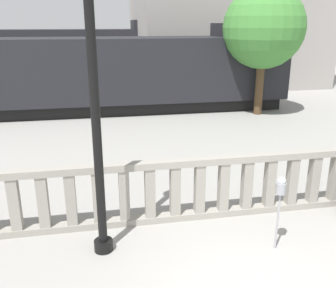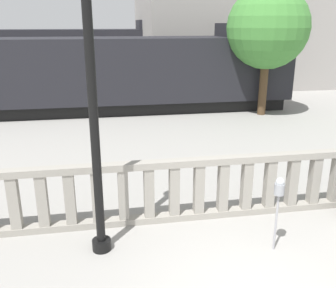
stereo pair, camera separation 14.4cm
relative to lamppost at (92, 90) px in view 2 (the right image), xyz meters
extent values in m
cube|color=gray|center=(2.29, 0.84, -2.87)|extent=(15.07, 0.24, 0.14)
cube|color=gray|center=(2.29, 0.84, -1.67)|extent=(15.07, 0.24, 0.14)
cube|color=gray|center=(-1.62, 0.84, -2.27)|extent=(0.20, 0.20, 1.06)
cube|color=gray|center=(-1.10, 0.84, -2.27)|extent=(0.20, 0.20, 1.06)
cube|color=gray|center=(-0.58, 0.84, -2.27)|extent=(0.20, 0.20, 1.06)
cube|color=gray|center=(-0.06, 0.84, -2.27)|extent=(0.20, 0.20, 1.06)
cube|color=gray|center=(0.46, 0.84, -2.27)|extent=(0.20, 0.20, 1.06)
cube|color=gray|center=(0.99, 0.84, -2.27)|extent=(0.20, 0.20, 1.06)
cube|color=gray|center=(1.51, 0.84, -2.27)|extent=(0.20, 0.20, 1.06)
cube|color=gray|center=(2.03, 0.84, -2.27)|extent=(0.20, 0.20, 1.06)
cube|color=gray|center=(2.55, 0.84, -2.27)|extent=(0.20, 0.20, 1.06)
cube|color=gray|center=(3.07, 0.84, -2.27)|extent=(0.20, 0.20, 1.06)
cube|color=gray|center=(3.59, 0.84, -2.27)|extent=(0.20, 0.20, 1.06)
cube|color=gray|center=(4.12, 0.84, -2.27)|extent=(0.20, 0.20, 1.06)
cube|color=gray|center=(4.64, 0.84, -2.27)|extent=(0.20, 0.20, 1.06)
cube|color=gray|center=(5.16, 0.84, -2.27)|extent=(0.20, 0.20, 1.06)
cylinder|color=black|center=(0.00, 0.00, -2.84)|extent=(0.34, 0.34, 0.20)
cylinder|color=black|center=(0.00, 0.00, -0.39)|extent=(0.16, 0.16, 4.70)
cylinder|color=#99999E|center=(3.11, -0.53, -2.38)|extent=(0.04, 0.04, 1.11)
cylinder|color=gray|center=(3.11, -0.53, -1.73)|extent=(0.18, 0.18, 0.20)
sphere|color=#B2B7BC|center=(3.11, -0.53, -1.59)|extent=(0.15, 0.15, 0.15)
cube|color=black|center=(-2.59, 11.28, -2.66)|extent=(22.26, 2.35, 0.55)
cube|color=black|center=(-2.59, 11.28, -1.00)|extent=(22.72, 2.94, 2.77)
cube|color=black|center=(7.27, 11.28, 0.68)|extent=(3.00, 2.65, 0.60)
cube|color=black|center=(-4.02, 20.64, -2.66)|extent=(18.87, 2.26, 0.55)
cube|color=black|center=(-4.02, 20.64, -0.91)|extent=(19.25, 2.83, 2.95)
cube|color=black|center=(4.16, 20.64, 0.86)|extent=(2.89, 2.54, 0.60)
cylinder|color=#4C3823|center=(7.16, 9.46, -1.71)|extent=(0.36, 0.36, 2.45)
sphere|color=#428438|center=(7.16, 9.46, 0.81)|extent=(3.47, 3.47, 3.47)
camera|label=1|loc=(0.03, -6.02, 1.04)|focal=40.00mm
camera|label=2|loc=(0.18, -6.04, 1.04)|focal=40.00mm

